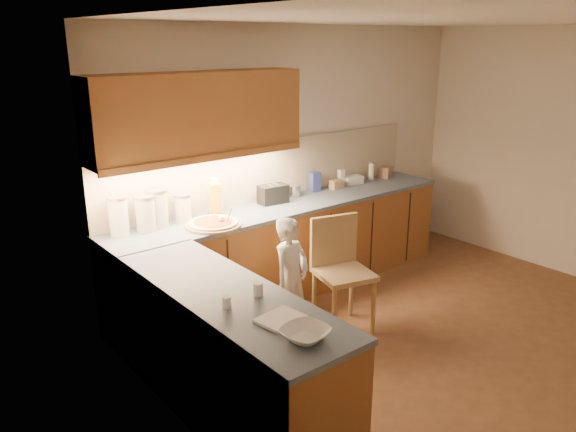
# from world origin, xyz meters

# --- Properties ---
(room) EXTENTS (4.54, 4.50, 2.62)m
(room) POSITION_xyz_m (0.00, 0.00, 1.68)
(room) COLOR brown
(room) RESTS_ON ground
(l_counter) EXTENTS (3.77, 2.62, 0.92)m
(l_counter) POSITION_xyz_m (-0.92, 1.25, 0.46)
(l_counter) COLOR brown
(l_counter) RESTS_ON ground
(backsplash) EXTENTS (3.75, 0.02, 0.58)m
(backsplash) POSITION_xyz_m (-0.38, 1.99, 1.21)
(backsplash) COLOR #BEB093
(backsplash) RESTS_ON l_counter
(upper_cabinets) EXTENTS (1.95, 0.36, 0.73)m
(upper_cabinets) POSITION_xyz_m (-1.27, 1.82, 1.85)
(upper_cabinets) COLOR brown
(upper_cabinets) RESTS_ON ground
(pizza_on_board) EXTENTS (0.48, 0.48, 0.20)m
(pizza_on_board) POSITION_xyz_m (-1.32, 1.58, 0.94)
(pizza_on_board) COLOR #A27D51
(pizza_on_board) RESTS_ON l_counter
(child) EXTENTS (0.46, 0.36, 1.09)m
(child) POSITION_xyz_m (-1.00, 0.92, 0.55)
(child) COLOR white
(child) RESTS_ON ground
(wooden_chair) EXTENTS (0.55, 0.55, 1.00)m
(wooden_chair) POSITION_xyz_m (-0.50, 0.85, 0.58)
(wooden_chair) COLOR tan
(wooden_chair) RESTS_ON ground
(mixing_bowl) EXTENTS (0.30, 0.30, 0.06)m
(mixing_bowl) POSITION_xyz_m (-1.95, -0.37, 0.95)
(mixing_bowl) COLOR white
(mixing_bowl) RESTS_ON l_counter
(canister_a) EXTENTS (0.17, 0.17, 0.33)m
(canister_a) POSITION_xyz_m (-2.04, 1.85, 1.09)
(canister_a) COLOR white
(canister_a) RESTS_ON l_counter
(canister_b) EXTENTS (0.17, 0.17, 0.31)m
(canister_b) POSITION_xyz_m (-1.82, 1.83, 1.07)
(canister_b) COLOR beige
(canister_b) RESTS_ON l_counter
(canister_c) EXTENTS (0.18, 0.18, 0.33)m
(canister_c) POSITION_xyz_m (-1.69, 1.86, 1.09)
(canister_c) COLOR beige
(canister_c) RESTS_ON l_counter
(canister_d) EXTENTS (0.15, 0.15, 0.25)m
(canister_d) POSITION_xyz_m (-1.45, 1.87, 1.04)
(canister_d) COLOR white
(canister_d) RESTS_ON l_counter
(oil_jug) EXTENTS (0.14, 0.12, 0.35)m
(oil_jug) POSITION_xyz_m (-1.14, 1.84, 1.08)
(oil_jug) COLOR gold
(oil_jug) RESTS_ON l_counter
(toaster) EXTENTS (0.30, 0.19, 0.19)m
(toaster) POSITION_xyz_m (-0.49, 1.82, 1.01)
(toaster) COLOR black
(toaster) RESTS_ON l_counter
(steel_pot) EXTENTS (0.16, 0.16, 0.12)m
(steel_pot) POSITION_xyz_m (-0.18, 1.88, 0.98)
(steel_pot) COLOR #B5B5BA
(steel_pot) RESTS_ON l_counter
(blue_box) EXTENTS (0.11, 0.08, 0.20)m
(blue_box) POSITION_xyz_m (0.12, 1.89, 1.02)
(blue_box) COLOR #2F3D8D
(blue_box) RESTS_ON l_counter
(card_box_a) EXTENTS (0.14, 0.11, 0.10)m
(card_box_a) POSITION_xyz_m (0.37, 1.82, 0.97)
(card_box_a) COLOR #A58058
(card_box_a) RESTS_ON l_counter
(white_bottle) EXTENTS (0.06, 0.06, 0.18)m
(white_bottle) POSITION_xyz_m (0.51, 1.90, 1.01)
(white_bottle) COLOR white
(white_bottle) RESTS_ON l_counter
(flat_pack) EXTENTS (0.23, 0.18, 0.09)m
(flat_pack) POSITION_xyz_m (0.66, 1.88, 0.96)
(flat_pack) COLOR white
(flat_pack) RESTS_ON l_counter
(tall_jar) EXTENTS (0.07, 0.07, 0.21)m
(tall_jar) POSITION_xyz_m (0.94, 1.85, 1.03)
(tall_jar) COLOR white
(tall_jar) RESTS_ON l_counter
(card_box_b) EXTENTS (0.20, 0.18, 0.13)m
(card_box_b) POSITION_xyz_m (1.18, 1.85, 0.98)
(card_box_b) COLOR #9E7455
(card_box_b) RESTS_ON l_counter
(dough_cloth) EXTENTS (0.28, 0.23, 0.02)m
(dough_cloth) POSITION_xyz_m (-1.92, -0.12, 0.93)
(dough_cloth) COLOR silver
(dough_cloth) RESTS_ON l_counter
(spice_jar_a) EXTENTS (0.06, 0.06, 0.07)m
(spice_jar_a) POSITION_xyz_m (-2.07, 0.21, 0.96)
(spice_jar_a) COLOR silver
(spice_jar_a) RESTS_ON l_counter
(spice_jar_b) EXTENTS (0.07, 0.07, 0.08)m
(spice_jar_b) POSITION_xyz_m (-1.83, 0.23, 0.96)
(spice_jar_b) COLOR white
(spice_jar_b) RESTS_ON l_counter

